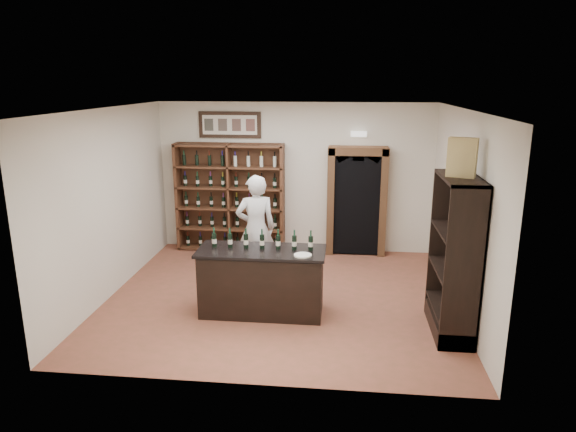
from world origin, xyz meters
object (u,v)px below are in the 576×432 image
object	(u,v)px
wine_shelf	(230,197)
shopkeeper	(256,229)
wine_crate	(462,157)
tasting_counter	(262,282)
counter_bottle_0	(214,240)
side_cabinet	(455,281)

from	to	relation	value
wine_shelf	shopkeeper	distance (m)	1.85
wine_crate	tasting_counter	bearing A→B (deg)	-164.88
wine_shelf	shopkeeper	world-z (taller)	wine_shelf
tasting_counter	counter_bottle_0	distance (m)	0.95
wine_crate	side_cabinet	bearing A→B (deg)	54.58
tasting_counter	wine_crate	xyz separation A→B (m)	(2.67, -0.33, 1.96)
side_cabinet	wine_crate	xyz separation A→B (m)	(-0.05, -0.03, 1.70)
wine_shelf	counter_bottle_0	bearing A→B (deg)	-82.45
tasting_counter	shopkeeper	world-z (taller)	shopkeeper
side_cabinet	wine_crate	size ratio (longest dim) A/B	4.33
wine_crate	shopkeeper	bearing A→B (deg)	173.84
side_cabinet	shopkeeper	xyz separation A→B (m)	(-3.02, 1.57, 0.19)
tasting_counter	shopkeeper	xyz separation A→B (m)	(-0.30, 1.27, 0.45)
shopkeeper	wine_crate	xyz separation A→B (m)	(2.97, -1.61, 1.51)
wine_shelf	wine_crate	size ratio (longest dim) A/B	4.33
counter_bottle_0	side_cabinet	world-z (taller)	side_cabinet
wine_shelf	shopkeeper	xyz separation A→B (m)	(0.80, -1.66, -0.16)
wine_shelf	shopkeeper	bearing A→B (deg)	-64.25
tasting_counter	counter_bottle_0	bearing A→B (deg)	174.74
side_cabinet	shopkeeper	world-z (taller)	side_cabinet
wine_shelf	shopkeeper	size ratio (longest dim) A/B	1.17
tasting_counter	shopkeeper	distance (m)	1.38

